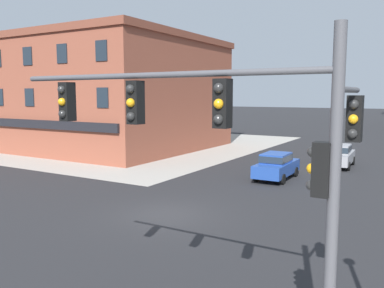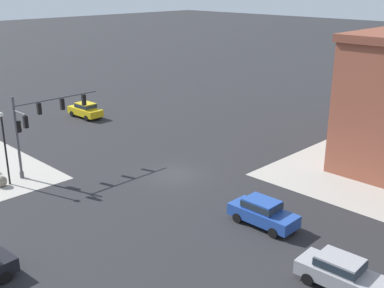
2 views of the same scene
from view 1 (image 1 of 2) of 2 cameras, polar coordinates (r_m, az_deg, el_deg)
The scene contains 6 objects.
ground_plane at distance 18.53m, azimuth -3.73°, elevation -9.81°, with size 320.00×320.00×0.00m, color #262628.
sidewalk_far_corner at distance 46.16m, azimuth -10.19°, elevation 0.17°, with size 32.00×32.00×0.02m, color #A8A399.
traffic_signal_main at distance 7.55m, azimuth 7.19°, elevation -1.37°, with size 7.42×2.09×6.46m.
car_main_southbound_near at distance 32.07m, azimuth 19.98°, elevation -1.41°, with size 2.05×4.48×1.68m.
car_main_southbound_far at distance 26.29m, azimuth 11.77°, elevation -2.89°, with size 1.93×4.42×1.68m.
storefront_block_near_corner at distance 43.13m, azimuth -12.35°, elevation 6.90°, with size 21.08×18.31×10.86m.
Camera 1 is at (10.07, -14.62, 5.32)m, focal length 37.93 mm.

